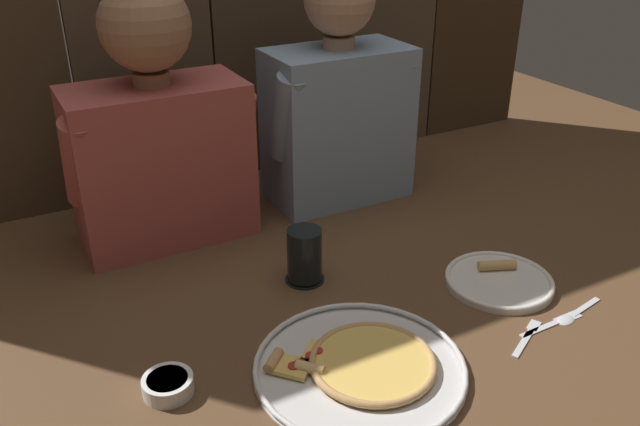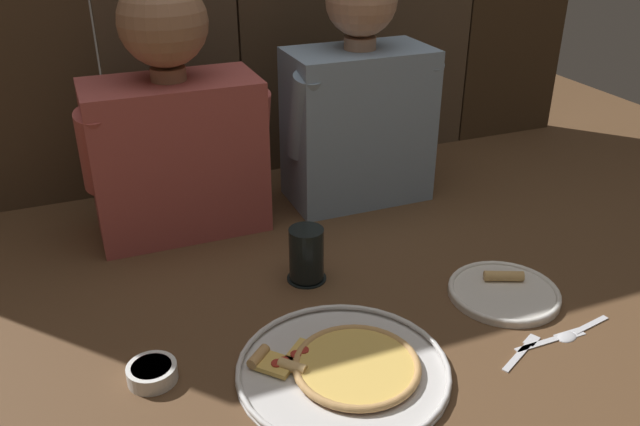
{
  "view_description": "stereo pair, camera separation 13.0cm",
  "coord_description": "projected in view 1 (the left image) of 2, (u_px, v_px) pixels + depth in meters",
  "views": [
    {
      "loc": [
        -0.58,
        -0.92,
        0.77
      ],
      "look_at": [
        -0.03,
        0.1,
        0.18
      ],
      "focal_mm": 36.61,
      "sensor_mm": 36.0,
      "label": 1
    },
    {
      "loc": [
        -0.46,
        -0.98,
        0.77
      ],
      "look_at": [
        -0.03,
        0.1,
        0.18
      ],
      "focal_mm": 36.61,
      "sensor_mm": 36.0,
      "label": 2
    }
  ],
  "objects": [
    {
      "name": "diner_right",
      "position": [
        338.0,
        96.0,
        1.68
      ],
      "size": [
        0.4,
        0.21,
        0.61
      ],
      "color": "#849EB7",
      "rests_on": "ground"
    },
    {
      "name": "diner_left",
      "position": [
        157.0,
        124.0,
        1.47
      ],
      "size": [
        0.43,
        0.22,
        0.61
      ],
      "color": "#AD4C47",
      "rests_on": "ground"
    },
    {
      "name": "drinking_glass",
      "position": [
        304.0,
        256.0,
        1.39
      ],
      "size": [
        0.09,
        0.09,
        0.12
      ],
      "color": "black",
      "rests_on": "ground"
    },
    {
      "name": "table_spoon",
      "position": [
        572.0,
        314.0,
        1.3
      ],
      "size": [
        0.14,
        0.05,
        0.01
      ],
      "color": "silver",
      "rests_on": "ground"
    },
    {
      "name": "table_fork",
      "position": [
        527.0,
        336.0,
        1.24
      ],
      "size": [
        0.12,
        0.08,
        0.01
      ],
      "color": "silver",
      "rests_on": "ground"
    },
    {
      "name": "table_knife",
      "position": [
        551.0,
        324.0,
        1.27
      ],
      "size": [
        0.16,
        0.02,
        0.01
      ],
      "color": "silver",
      "rests_on": "ground"
    },
    {
      "name": "ground_plane",
      "position": [
        355.0,
        309.0,
        1.32
      ],
      "size": [
        3.2,
        3.2,
        0.0
      ],
      "primitive_type": "plane",
      "color": "brown"
    },
    {
      "name": "dipping_bowl",
      "position": [
        168.0,
        384.0,
        1.1
      ],
      "size": [
        0.09,
        0.09,
        0.03
      ],
      "color": "white",
      "rests_on": "ground"
    },
    {
      "name": "dinner_plate",
      "position": [
        499.0,
        280.0,
        1.4
      ],
      "size": [
        0.23,
        0.23,
        0.03
      ],
      "color": "white",
      "rests_on": "ground"
    },
    {
      "name": "pizza_tray",
      "position": [
        362.0,
        365.0,
        1.15
      ],
      "size": [
        0.38,
        0.38,
        0.03
      ],
      "color": "silver",
      "rests_on": "ground"
    }
  ]
}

